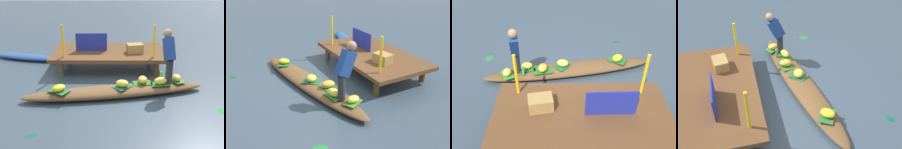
{
  "view_description": "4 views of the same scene",
  "coord_description": "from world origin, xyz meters",
  "views": [
    {
      "loc": [
        -0.04,
        -5.54,
        2.69
      ],
      "look_at": [
        -0.07,
        0.37,
        0.37
      ],
      "focal_mm": 43.22,
      "sensor_mm": 36.0,
      "label": 1
    },
    {
      "loc": [
        5.23,
        -2.01,
        2.93
      ],
      "look_at": [
        0.23,
        0.69,
        0.27
      ],
      "focal_mm": 40.6,
      "sensor_mm": 36.0,
      "label": 2
    },
    {
      "loc": [
        0.15,
        5.1,
        3.65
      ],
      "look_at": [
        0.13,
        0.55,
        0.34
      ],
      "focal_mm": 40.02,
      "sensor_mm": 36.0,
      "label": 3
    },
    {
      "loc": [
        -4.67,
        1.39,
        4.35
      ],
      "look_at": [
        -0.09,
        0.28,
        0.51
      ],
      "focal_mm": 43.02,
      "sensor_mm": 36.0,
      "label": 4
    }
  ],
  "objects": [
    {
      "name": "produce_crate",
      "position": [
        0.56,
        1.79,
        0.62
      ],
      "size": [
        0.49,
        0.39,
        0.24
      ],
      "primitive_type": "cube",
      "rotation": [
        0.0,
        0.0,
        0.18
      ],
      "color": "#A47C42",
      "rests_on": "dock_platform"
    },
    {
      "name": "railing_post_west",
      "position": [
        -1.37,
        1.35,
        0.92
      ],
      "size": [
        0.06,
        0.06,
        0.86
      ],
      "primitive_type": "cylinder",
      "color": "yellow",
      "rests_on": "dock_platform"
    },
    {
      "name": "vendor_person",
      "position": [
        1.22,
        0.33,
        0.91
      ],
      "size": [
        0.26,
        0.49,
        1.22
      ],
      "color": "#28282D",
      "rests_on": "vendor_boat"
    },
    {
      "name": "leaf_mat_4",
      "position": [
        0.64,
        0.22,
        0.22
      ],
      "size": [
        0.47,
        0.35,
        0.01
      ],
      "primitive_type": "cube",
      "rotation": [
        0.0,
        0.0,
        0.18
      ],
      "color": "#2A6D23",
      "rests_on": "vendor_boat"
    },
    {
      "name": "leaf_mat_2",
      "position": [
        -1.22,
        -0.23,
        0.22
      ],
      "size": [
        0.53,
        0.47,
        0.01
      ],
      "primitive_type": "cube",
      "rotation": [
        0.0,
        0.0,
        2.61
      ],
      "color": "#23662B",
      "rests_on": "vendor_boat"
    },
    {
      "name": "canal_water",
      "position": [
        0.0,
        0.0,
        0.0
      ],
      "size": [
        40.0,
        40.0,
        0.0
      ],
      "primitive_type": "plane",
      "color": "#364654",
      "rests_on": "ground"
    },
    {
      "name": "moored_boat",
      "position": [
        -2.8,
        2.63,
        0.08
      ],
      "size": [
        2.27,
        1.01,
        0.17
      ],
      "primitive_type": "ellipsoid",
      "rotation": [
        0.0,
        0.0,
        -0.25
      ],
      "color": "#295193",
      "rests_on": "ground"
    },
    {
      "name": "drifting_plant_1",
      "position": [
        -3.45,
        -0.76,
        0.0
      ],
      "size": [
        0.33,
        0.23,
        0.01
      ],
      "primitive_type": "ellipsoid",
      "rotation": [
        0.0,
        0.0,
        2.99
      ],
      "color": "#246A3D",
      "rests_on": "ground"
    },
    {
      "name": "banana_bunch_1",
      "position": [
        1.04,
        0.15,
        0.31
      ],
      "size": [
        0.35,
        0.27,
        0.17
      ],
      "primitive_type": "ellipsoid",
      "rotation": [
        0.0,
        0.0,
        0.31
      ],
      "color": "yellow",
      "rests_on": "vendor_boat"
    },
    {
      "name": "water_bottle",
      "position": [
        1.08,
        0.36,
        0.33
      ],
      "size": [
        0.06,
        0.06,
        0.23
      ],
      "primitive_type": "cylinder",
      "color": "#43BC69",
      "rests_on": "vendor_boat"
    },
    {
      "name": "dock_platform",
      "position": [
        -0.17,
        1.95,
        0.43
      ],
      "size": [
        3.2,
        1.8,
        0.49
      ],
      "color": "brown",
      "rests_on": "ground"
    },
    {
      "name": "banana_bunch_0",
      "position": [
        0.16,
        0.01,
        0.3
      ],
      "size": [
        0.34,
        0.31,
        0.16
      ],
      "primitive_type": "ellipsoid",
      "rotation": [
        0.0,
        0.0,
        2.86
      ],
      "color": "yellow",
      "rests_on": "vendor_boat"
    },
    {
      "name": "leaf_mat_1",
      "position": [
        1.04,
        0.15,
        0.22
      ],
      "size": [
        0.47,
        0.31,
        0.01
      ],
      "primitive_type": "cube",
      "rotation": [
        0.0,
        0.0,
        0.17
      ],
      "color": "#22752E",
      "rests_on": "vendor_boat"
    },
    {
      "name": "drifting_plant_0",
      "position": [
        2.17,
        -0.71,
        0.0
      ],
      "size": [
        0.22,
        0.31,
        0.01
      ],
      "primitive_type": "ellipsoid",
      "rotation": [
        0.0,
        0.0,
        1.45
      ],
      "color": "#217F34",
      "rests_on": "ground"
    },
    {
      "name": "drifting_plant_2",
      "position": [
        -1.45,
        -1.59,
        0.0
      ],
      "size": [
        0.26,
        0.22,
        0.01
      ],
      "primitive_type": "ellipsoid",
      "rotation": [
        0.0,
        0.0,
        0.4
      ],
      "color": "#105335",
      "rests_on": "ground"
    },
    {
      "name": "banana_bunch_2",
      "position": [
        -1.22,
        -0.23,
        0.29
      ],
      "size": [
        0.37,
        0.38,
        0.14
      ],
      "primitive_type": "ellipsoid",
      "rotation": [
        0.0,
        0.0,
        4.0
      ],
      "color": "yellow",
      "rests_on": "vendor_boat"
    },
    {
      "name": "railing_post_east",
      "position": [
        1.03,
        1.35,
        0.92
      ],
      "size": [
        0.06,
        0.06,
        0.86
      ],
      "primitive_type": "cylinder",
      "color": "yellow",
      "rests_on": "dock_platform"
    },
    {
      "name": "banana_bunch_4",
      "position": [
        0.64,
        0.22,
        0.3
      ],
      "size": [
        0.24,
        0.33,
        0.16
      ],
      "primitive_type": "ellipsoid",
      "rotation": [
        0.0,
        0.0,
        1.48
      ],
      "color": "gold",
      "rests_on": "vendor_boat"
    },
    {
      "name": "banana_bunch_3",
      "position": [
        1.46,
        0.38,
        0.29
      ],
      "size": [
        0.21,
        0.29,
        0.15
      ],
      "primitive_type": "ellipsoid",
      "rotation": [
        0.0,
        0.0,
        4.76
      ],
      "color": "yellow",
      "rests_on": "vendor_boat"
    },
    {
      "name": "leaf_mat_0",
      "position": [
        0.16,
        0.01,
        0.22
      ],
      "size": [
        0.5,
        0.5,
        0.01
      ],
      "primitive_type": "cube",
      "rotation": [
        0.0,
        0.0,
        0.8
      ],
      "color": "#1D6139",
      "rests_on": "vendor_boat"
    },
    {
      "name": "vendor_boat",
      "position": [
        0.0,
        0.0,
        0.11
      ],
      "size": [
        4.2,
        1.36,
        0.22
      ],
      "primitive_type": "ellipsoid",
      "rotation": [
        0.0,
        0.0,
        0.18
      ],
      "color": "brown",
      "rests_on": "ground"
    },
    {
      "name": "leaf_mat_3",
      "position": [
        1.46,
        0.38,
        0.22
      ],
      "size": [
        0.4,
        0.46,
        0.01
      ],
      "primitive_type": "cube",
      "rotation": [
        0.0,
        0.0,
        2.04
      ],
      "color": "#3C842C",
      "rests_on": "vendor_boat"
    },
    {
      "name": "market_banner",
      "position": [
        -0.67,
        1.95,
        0.75
      ],
      "size": [
        0.89,
        0.05,
        0.51
      ],
      "primitive_type": "cube",
      "rotation": [
        0.0,
        0.0,
        0.02
      ],
      "color": "navy",
      "rests_on": "dock_platform"
    }
  ]
}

